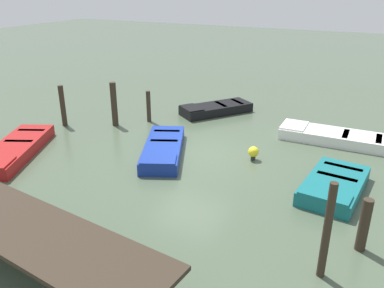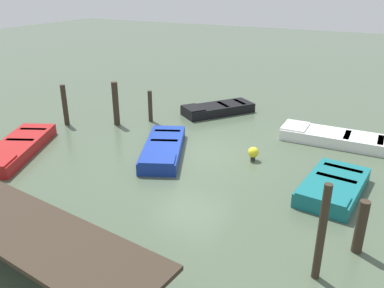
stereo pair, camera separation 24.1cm
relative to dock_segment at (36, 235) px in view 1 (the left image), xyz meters
name	(u,v)px [view 1 (the left image)]	position (x,y,z in m)	size (l,w,h in m)	color
ground_plane	(192,153)	(-0.10, -6.72, -0.85)	(80.00, 80.00, 0.00)	#475642
dock_segment	(36,235)	(0.00, 0.00, 0.00)	(6.48, 2.34, 0.95)	#33281E
rowboat_white	(335,137)	(-4.39, -10.04, -0.63)	(4.07, 1.36, 0.46)	silver
rowboat_teal	(334,185)	(-4.92, -6.11, -0.63)	(1.70, 2.90, 0.46)	#14666B
rowboat_blue	(163,149)	(0.74, -6.20, -0.63)	(2.56, 3.71, 0.46)	navy
rowboat_red	(15,149)	(5.25, -3.84, -0.63)	(2.83, 4.13, 0.46)	maroon
rowboat_black	(216,109)	(0.97, -11.22, -0.63)	(2.86, 3.30, 0.46)	black
mooring_piling_center	(149,106)	(3.07, -8.92, -0.18)	(0.18, 0.18, 1.33)	#33281E
mooring_piling_near_left	(63,106)	(5.91, -6.91, 0.00)	(0.21, 0.21, 1.69)	#33281E
mooring_piling_mid_left	(364,225)	(-5.84, -3.69, -0.21)	(0.23, 0.23, 1.27)	#33281E
mooring_piling_mid_right	(114,104)	(4.05, -7.88, 0.06)	(0.25, 0.25, 1.81)	#33281E
mooring_piling_far_right	(327,231)	(-5.20, -2.42, 0.22)	(0.16, 0.16, 2.13)	#33281E
marker_buoy	(253,152)	(-2.18, -7.15, -0.56)	(0.36, 0.36, 0.48)	#262626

